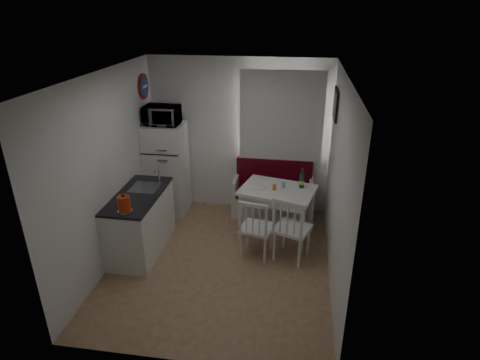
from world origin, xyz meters
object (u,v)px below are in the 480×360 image
(kitchen_counter, at_px, (141,222))
(chair_right, at_px, (292,224))
(fridge, at_px, (167,169))
(wine_bottle, at_px, (302,178))
(dining_table, at_px, (278,194))
(kettle, at_px, (124,204))
(bench, at_px, (273,197))
(chair_left, at_px, (256,224))
(microwave, at_px, (162,115))

(kitchen_counter, xyz_separation_m, chair_right, (2.18, -0.00, 0.16))
(fridge, xyz_separation_m, wine_bottle, (2.26, -0.47, 0.18))
(dining_table, height_order, kettle, kettle)
(bench, bearing_deg, wine_bottle, -51.74)
(chair_right, xyz_separation_m, fridge, (-2.16, 1.25, 0.17))
(chair_left, height_order, wine_bottle, wine_bottle)
(wine_bottle, bearing_deg, chair_right, -97.38)
(fridge, bearing_deg, kettle, -89.03)
(chair_right, distance_m, fridge, 2.50)
(kitchen_counter, relative_size, chair_left, 2.63)
(kettle, bearing_deg, chair_left, 18.37)
(chair_right, bearing_deg, microwave, 170.98)
(dining_table, bearing_deg, fridge, 176.89)
(bench, xyz_separation_m, microwave, (-1.80, -0.16, 1.40))
(chair_right, bearing_deg, wine_bottle, 102.61)
(wine_bottle, bearing_deg, chair_left, -128.11)
(dining_table, distance_m, kettle, 2.25)
(dining_table, height_order, wine_bottle, wine_bottle)
(bench, distance_m, kettle, 2.68)
(wine_bottle, bearing_deg, dining_table, -164.05)
(kitchen_counter, relative_size, fridge, 0.84)
(kitchen_counter, distance_m, fridge, 1.29)
(fridge, relative_size, wine_bottle, 5.14)
(kettle, bearing_deg, bench, 46.95)
(kitchen_counter, height_order, fridge, fridge)
(wine_bottle, bearing_deg, microwave, 169.36)
(dining_table, relative_size, chair_right, 2.07)
(bench, height_order, chair_left, bench)
(dining_table, xyz_separation_m, fridge, (-1.91, 0.57, 0.07))
(dining_table, relative_size, kettle, 4.83)
(dining_table, xyz_separation_m, microwave, (-1.91, 0.52, 1.00))
(kitchen_counter, xyz_separation_m, wine_bottle, (2.28, 0.77, 0.50))
(kitchen_counter, bearing_deg, bench, 36.74)
(bench, relative_size, kettle, 5.29)
(microwave, bearing_deg, bench, 5.12)
(chair_right, relative_size, kettle, 2.33)
(bench, distance_m, microwave, 2.28)
(microwave, bearing_deg, chair_right, -29.01)
(bench, xyz_separation_m, wine_bottle, (0.46, -0.59, 0.64))
(kitchen_counter, bearing_deg, fridge, 89.10)
(bench, height_order, microwave, microwave)
(kitchen_counter, distance_m, kettle, 0.78)
(fridge, bearing_deg, microwave, -90.00)
(fridge, height_order, wine_bottle, fridge)
(bench, bearing_deg, kettle, -133.05)
(bench, xyz_separation_m, chair_right, (0.36, -1.36, 0.30))
(kitchen_counter, bearing_deg, microwave, 89.06)
(dining_table, distance_m, chair_left, 0.73)
(bench, relative_size, dining_table, 1.09)
(bench, xyz_separation_m, kettle, (-1.77, -1.89, 0.71))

